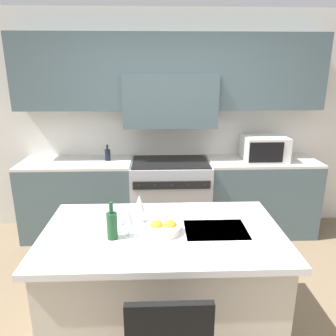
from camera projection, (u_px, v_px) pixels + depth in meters
name	position (u px, v px, depth m)	size (l,w,h in m)	color
back_cabinetry	(169.00, 104.00, 4.01)	(10.00, 0.46, 2.70)	silver
back_counter	(170.00, 197.00, 4.09)	(3.59, 0.62, 0.95)	#4C6066
range_stove	(170.00, 198.00, 4.07)	(0.95, 0.70, 0.94)	#B7B7BC
microwave	(264.00, 148.00, 3.95)	(0.51, 0.44, 0.29)	silver
kitchen_island	(163.00, 285.00, 2.45)	(1.69, 1.00, 0.91)	beige
wine_bottle	(112.00, 225.00, 2.19)	(0.07, 0.07, 0.26)	#194723
wine_glass_near	(128.00, 216.00, 2.19)	(0.08, 0.08, 0.22)	white
wine_glass_far	(139.00, 204.00, 2.40)	(0.08, 0.08, 0.22)	white
fruit_bowl	(163.00, 228.00, 2.29)	(0.25, 0.25, 0.10)	silver
oil_bottle_on_counter	(108.00, 154.00, 3.95)	(0.07, 0.07, 0.19)	black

